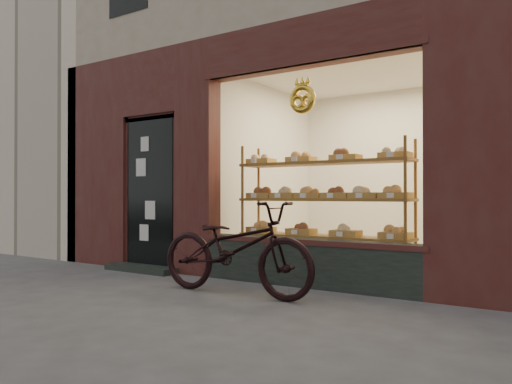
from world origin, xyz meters
The scene contains 4 objects.
ground centered at (0.00, 0.00, 0.00)m, with size 90.00×90.00×0.00m, color #474747.
neighbor_left centered at (-9.60, 5.50, 4.50)m, with size 12.00×7.00×9.00m, color beige.
display_shelf centered at (0.45, 2.55, 0.87)m, with size 2.20×0.45×1.70m.
bicycle centered at (0.04, 1.28, 0.50)m, with size 0.66×1.89×0.99m, color black.
Camera 1 is at (3.13, -3.01, 1.04)m, focal length 35.00 mm.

